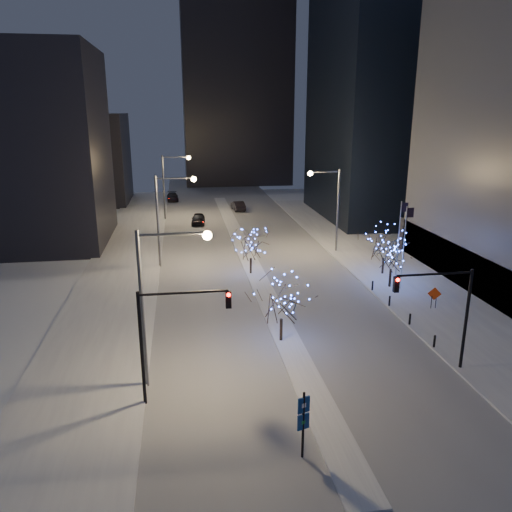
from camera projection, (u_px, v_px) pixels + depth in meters
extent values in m
plane|color=white|center=(311.00, 390.00, 30.77)|extent=(160.00, 160.00, 0.00)
cube|color=#9EA2AC|center=(241.00, 244.00, 63.98)|extent=(20.00, 130.00, 0.02)
cube|color=silver|center=(247.00, 255.00, 59.21)|extent=(2.00, 80.00, 0.15)
cube|color=silver|center=(402.00, 275.00, 51.89)|extent=(10.00, 90.00, 0.15)
cube|color=silver|center=(115.00, 290.00, 47.71)|extent=(8.00, 90.00, 0.15)
cube|color=black|center=(10.00, 149.00, 61.31)|extent=(22.00, 18.00, 24.00)
cube|color=black|center=(77.00, 159.00, 91.19)|extent=(18.00, 16.00, 16.00)
cube|color=black|center=(236.00, 90.00, 113.01)|extent=(24.00, 14.00, 42.00)
cylinder|color=#595E66|center=(142.00, 312.00, 29.82)|extent=(0.24, 0.24, 10.00)
cylinder|color=#595E66|center=(172.00, 234.00, 28.79)|extent=(4.00, 0.16, 0.16)
sphere|color=#F4BA7A|center=(207.00, 235.00, 29.12)|extent=(0.56, 0.56, 0.56)
cylinder|color=#595E66|center=(158.00, 222.00, 53.54)|extent=(0.24, 0.24, 10.00)
cylinder|color=#595E66|center=(175.00, 178.00, 52.51)|extent=(4.00, 0.16, 0.16)
sphere|color=#F4BA7A|center=(194.00, 179.00, 52.84)|extent=(0.56, 0.56, 0.56)
cylinder|color=#595E66|center=(164.00, 188.00, 77.26)|extent=(0.24, 0.24, 10.00)
cylinder|color=#595E66|center=(175.00, 157.00, 76.23)|extent=(4.00, 0.16, 0.16)
sphere|color=#F4BA7A|center=(189.00, 158.00, 76.56)|extent=(0.56, 0.56, 0.56)
cylinder|color=#595E66|center=(338.00, 211.00, 59.41)|extent=(0.24, 0.24, 10.00)
cylinder|color=#595E66|center=(325.00, 172.00, 57.84)|extent=(3.50, 0.16, 0.16)
sphere|color=#F4BA7A|center=(310.00, 173.00, 57.63)|extent=(0.56, 0.56, 0.56)
cylinder|color=black|center=(142.00, 350.00, 28.35)|extent=(0.20, 0.20, 7.00)
cylinder|color=black|center=(184.00, 293.00, 27.78)|extent=(5.00, 0.14, 0.14)
cube|color=black|center=(228.00, 300.00, 28.30)|extent=(0.32, 0.28, 1.00)
sphere|color=#FF0C05|center=(229.00, 295.00, 28.03)|extent=(0.22, 0.22, 0.22)
cylinder|color=black|center=(466.00, 321.00, 32.25)|extent=(0.20, 0.20, 7.00)
cylinder|color=black|center=(435.00, 274.00, 30.96)|extent=(5.00, 0.14, 0.14)
cube|color=black|center=(396.00, 284.00, 30.76)|extent=(0.32, 0.28, 1.00)
sphere|color=#FF0C05|center=(398.00, 280.00, 30.49)|extent=(0.22, 0.22, 0.22)
cylinder|color=silver|center=(404.00, 248.00, 46.66)|extent=(0.10, 0.10, 8.00)
cube|color=black|center=(410.00, 213.00, 45.75)|extent=(0.70, 0.03, 0.90)
cylinder|color=silver|center=(398.00, 241.00, 49.12)|extent=(0.10, 0.10, 8.00)
cube|color=black|center=(405.00, 207.00, 48.21)|extent=(0.70, 0.03, 0.90)
cylinder|color=black|center=(434.00, 341.00, 35.87)|extent=(0.16, 0.16, 0.90)
cylinder|color=black|center=(410.00, 319.00, 39.66)|extent=(0.16, 0.16, 0.90)
cylinder|color=black|center=(390.00, 301.00, 43.46)|extent=(0.16, 0.16, 0.90)
cylinder|color=black|center=(372.00, 286.00, 47.25)|extent=(0.16, 0.16, 0.90)
imported|color=black|center=(198.00, 219.00, 75.28)|extent=(2.30, 4.85, 1.60)
imported|color=black|center=(238.00, 206.00, 85.59)|extent=(2.19, 5.05, 1.62)
imported|color=black|center=(173.00, 197.00, 94.70)|extent=(2.30, 5.17, 1.47)
cylinder|color=black|center=(281.00, 329.00, 36.87)|extent=(0.22, 0.22, 1.68)
cylinder|color=black|center=(251.00, 266.00, 52.10)|extent=(0.22, 0.22, 1.62)
cylinder|color=black|center=(390.00, 278.00, 48.12)|extent=(0.22, 0.22, 1.74)
cylinder|color=black|center=(383.00, 266.00, 52.02)|extent=(0.22, 0.22, 1.64)
cylinder|color=black|center=(303.00, 425.00, 24.28)|extent=(0.12, 0.12, 3.64)
cube|color=navy|center=(304.00, 405.00, 23.96)|extent=(0.64, 0.29, 0.83)
cube|color=navy|center=(303.00, 422.00, 24.22)|extent=(0.64, 0.29, 0.83)
cylinder|color=black|center=(431.00, 302.00, 42.85)|extent=(0.06, 0.06, 1.12)
cylinder|color=black|center=(436.00, 302.00, 42.91)|extent=(0.06, 0.06, 1.12)
cube|color=#E33E0B|center=(434.00, 294.00, 42.67)|extent=(1.10, 0.42, 1.16)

